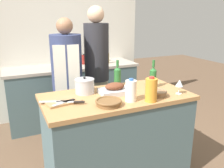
{
  "coord_description": "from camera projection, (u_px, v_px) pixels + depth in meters",
  "views": [
    {
      "loc": [
        -0.93,
        -1.92,
        1.65
      ],
      "look_at": [
        0.0,
        0.11,
        0.99
      ],
      "focal_mm": 38.0,
      "sensor_mm": 36.0,
      "label": 1
    }
  ],
  "objects": [
    {
      "name": "knife_chef",
      "position": [
        58.0,
        101.0,
        2.03
      ],
      "size": [
        0.29,
        0.12,
        0.01
      ],
      "color": "#B7B7BC",
      "rests_on": "cutting_board"
    },
    {
      "name": "knife_bread",
      "position": [
        71.0,
        102.0,
        2.02
      ],
      "size": [
        0.23,
        0.13,
        0.01
      ],
      "color": "#B7B7BC",
      "rests_on": "cutting_board"
    },
    {
      "name": "wine_glass_left",
      "position": [
        179.0,
        84.0,
        2.26
      ],
      "size": [
        0.07,
        0.07,
        0.14
      ],
      "color": "silver",
      "rests_on": "kitchen_island"
    },
    {
      "name": "wine_bottle_dark",
      "position": [
        153.0,
        77.0,
        2.46
      ],
      "size": [
        0.07,
        0.07,
        0.29
      ],
      "color": "#28662D",
      "rests_on": "kitchen_island"
    },
    {
      "name": "wine_bottle_green",
      "position": [
        117.0,
        75.0,
        2.54
      ],
      "size": [
        0.07,
        0.07,
        0.27
      ],
      "color": "#28662D",
      "rests_on": "kitchen_island"
    },
    {
      "name": "juice_jug",
      "position": [
        151.0,
        90.0,
        2.06
      ],
      "size": [
        0.1,
        0.1,
        0.22
      ],
      "color": "orange",
      "rests_on": "kitchen_island"
    },
    {
      "name": "cutting_board",
      "position": [
        62.0,
        101.0,
        2.07
      ],
      "size": [
        0.33,
        0.27,
        0.02
      ],
      "color": "#AD7F51",
      "rests_on": "kitchen_island"
    },
    {
      "name": "kitchen_island",
      "position": [
        116.0,
        138.0,
        2.38
      ],
      "size": [
        1.41,
        0.71,
        0.91
      ],
      "color": "#4C666B",
      "rests_on": "ground_plane"
    },
    {
      "name": "condiment_bottle_tall",
      "position": [
        108.0,
        58.0,
        3.79
      ],
      "size": [
        0.05,
        0.05,
        0.19
      ],
      "color": "#B28E2D",
      "rests_on": "back_counter"
    },
    {
      "name": "mixing_bowl",
      "position": [
        158.0,
        93.0,
        2.22
      ],
      "size": [
        0.17,
        0.17,
        0.05
      ],
      "color": "#846647",
      "rests_on": "kitchen_island"
    },
    {
      "name": "person_cook_guest",
      "position": [
        97.0,
        69.0,
        3.01
      ],
      "size": [
        0.31,
        0.31,
        1.75
      ],
      "rotation": [
        0.0,
        0.0,
        0.37
      ],
      "color": "beige",
      "rests_on": "ground_plane"
    },
    {
      "name": "stand_mixer",
      "position": [
        92.0,
        55.0,
        3.82
      ],
      "size": [
        0.18,
        0.14,
        0.32
      ],
      "color": "#333842",
      "rests_on": "back_counter"
    },
    {
      "name": "back_wall",
      "position": [
        65.0,
        38.0,
        3.83
      ],
      "size": [
        2.51,
        0.1,
        2.55
      ],
      "color": "silver",
      "rests_on": "ground_plane"
    },
    {
      "name": "milk_jug",
      "position": [
        131.0,
        91.0,
        2.07
      ],
      "size": [
        0.1,
        0.1,
        0.21
      ],
      "color": "white",
      "rests_on": "kitchen_island"
    },
    {
      "name": "person_cook_aproned",
      "position": [
        67.0,
        80.0,
        2.84
      ],
      "size": [
        0.36,
        0.39,
        1.62
      ],
      "rotation": [
        0.0,
        0.0,
        -0.23
      ],
      "color": "beige",
      "rests_on": "ground_plane"
    },
    {
      "name": "condiment_bottle_short",
      "position": [
        84.0,
        60.0,
        3.71
      ],
      "size": [
        0.06,
        0.06,
        0.16
      ],
      "color": "maroon",
      "rests_on": "back_counter"
    },
    {
      "name": "stock_pot",
      "position": [
        85.0,
        86.0,
        2.29
      ],
      "size": [
        0.19,
        0.19,
        0.17
      ],
      "color": "#B7B7BC",
      "rests_on": "kitchen_island"
    },
    {
      "name": "roasting_pan",
      "position": [
        114.0,
        89.0,
        2.28
      ],
      "size": [
        0.31,
        0.22,
        0.11
      ],
      "color": "#BCBCC1",
      "rests_on": "kitchen_island"
    },
    {
      "name": "knife_paring",
      "position": [
        65.0,
        102.0,
        2.01
      ],
      "size": [
        0.21,
        0.11,
        0.01
      ],
      "color": "#B7B7BC",
      "rests_on": "cutting_board"
    },
    {
      "name": "back_counter",
      "position": [
        74.0,
        93.0,
        3.76
      ],
      "size": [
        2.01,
        0.6,
        0.89
      ],
      "color": "#4C666B",
      "rests_on": "ground_plane"
    },
    {
      "name": "wicker_basket",
      "position": [
        109.0,
        102.0,
        1.99
      ],
      "size": [
        0.23,
        0.23,
        0.05
      ],
      "color": "brown",
      "rests_on": "kitchen_island"
    }
  ]
}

